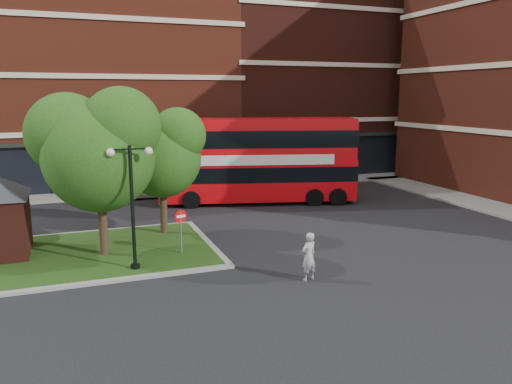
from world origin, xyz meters
name	(u,v)px	position (x,y,z in m)	size (l,w,h in m)	color
ground	(267,258)	(0.00, 0.00, 0.00)	(120.00, 120.00, 0.00)	black
pavement_far	(184,189)	(0.00, 16.50, 0.06)	(44.00, 3.00, 0.12)	slate
terrace_far_left	(61,93)	(-8.00, 24.00, 7.00)	(26.00, 12.00, 14.00)	maroon
terrace_far_right	(312,82)	(14.00, 24.00, 8.00)	(18.00, 12.00, 16.00)	#471911
traffic_island	(68,256)	(-8.00, 3.00, 0.07)	(12.60, 7.60, 0.15)	gray
tree_island_west	(96,146)	(-6.60, 2.58, 4.79)	(5.40, 4.71, 7.21)	#2D2116
tree_island_east	(159,150)	(-3.58, 5.06, 4.24)	(4.46, 3.90, 6.29)	#2D2116
lamp_island	(132,202)	(-5.50, 0.20, 2.83)	(1.72, 0.36, 5.00)	black
lamp_far_left	(217,153)	(2.00, 14.50, 2.83)	(1.72, 0.36, 5.00)	black
lamp_far_right	(319,149)	(10.00, 14.50, 2.83)	(1.72, 0.36, 5.00)	black
bus	(257,155)	(3.57, 10.70, 3.11)	(12.71, 5.92, 4.73)	red
woman	(309,256)	(0.50, -2.97, 0.92)	(0.67, 0.44, 1.84)	#9B9B9E
car_silver	(144,189)	(-3.16, 14.50, 0.61)	(1.45, 3.61, 1.23)	silver
car_white	(299,175)	(9.01, 16.00, 0.66)	(1.40, 4.01, 1.32)	silver
no_entry_sign	(181,223)	(-3.38, 1.50, 1.47)	(0.55, 0.21, 2.05)	slate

